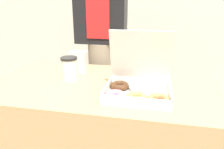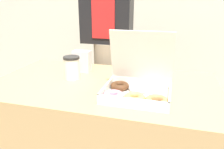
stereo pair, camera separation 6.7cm
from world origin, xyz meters
name	(u,v)px [view 1 (the left image)]	position (x,y,z in m)	size (l,w,h in m)	color
table	(102,142)	(0.00, 0.00, 0.36)	(1.18, 0.67, 0.72)	tan
donut_box	(136,86)	(0.19, -0.11, 0.77)	(0.32, 0.25, 0.29)	white
coffee_cup	(69,68)	(-0.18, 0.02, 0.79)	(0.09, 0.09, 0.13)	silver
napkin_holder	(79,62)	(-0.18, 0.17, 0.79)	(0.10, 0.06, 0.13)	silver
person_customer	(101,30)	(-0.13, 0.50, 0.93)	(0.36, 0.23, 1.63)	gray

